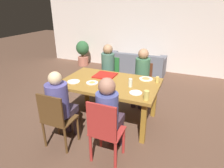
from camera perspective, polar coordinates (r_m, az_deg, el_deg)
ground_plane at (r=3.80m, az=-0.59°, el=-10.23°), size 20.00×20.00×0.00m
back_wall at (r=6.37m, az=11.65°, el=17.09°), size 7.48×0.12×2.94m
dining_table at (r=3.47m, az=-0.64°, el=-0.66°), size 1.73×1.08×0.78m
chair_0 at (r=2.62m, az=-2.18°, el=-13.67°), size 0.43×0.38×0.96m
person_0 at (r=2.62m, az=-0.87°, el=-8.34°), size 0.30×0.53×1.24m
chair_1 at (r=4.53m, az=-0.74°, el=2.67°), size 0.42×0.40×0.92m
person_1 at (r=4.33m, az=-1.55°, el=4.73°), size 0.29×0.52×1.25m
chair_2 at (r=2.98m, az=-16.40°, el=-9.63°), size 0.44×0.39×0.92m
person_2 at (r=2.98m, az=-15.12°, el=-5.35°), size 0.32×0.51×1.21m
chair_3 at (r=4.34m, az=9.06°, el=1.00°), size 0.38×0.40×0.87m
person_3 at (r=4.13m, az=8.79°, el=3.35°), size 0.31×0.52×1.22m
pizza_box_0 at (r=3.71m, az=-2.06°, el=2.58°), size 0.39×0.39×0.02m
plate_0 at (r=3.61m, az=10.06°, el=1.59°), size 0.25×0.25×0.03m
plate_1 at (r=3.40m, az=-5.93°, el=0.45°), size 0.21×0.21×0.03m
plate_2 at (r=3.03m, az=7.05°, el=-2.59°), size 0.20×0.20×0.01m
plate_3 at (r=3.50m, az=-11.36°, el=0.71°), size 0.22×0.22×0.01m
drinking_glass_0 at (r=2.82m, az=10.18°, el=-3.36°), size 0.08×0.08×0.15m
drinking_glass_1 at (r=3.22m, az=5.49°, el=0.36°), size 0.07×0.07×0.14m
drinking_glass_2 at (r=3.48m, az=13.33°, el=1.28°), size 0.06×0.06×0.11m
couch at (r=5.99m, az=6.65°, el=5.29°), size 1.82×0.83×0.72m
potted_plant at (r=6.93m, az=-8.70°, el=9.45°), size 0.44×0.44×0.87m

